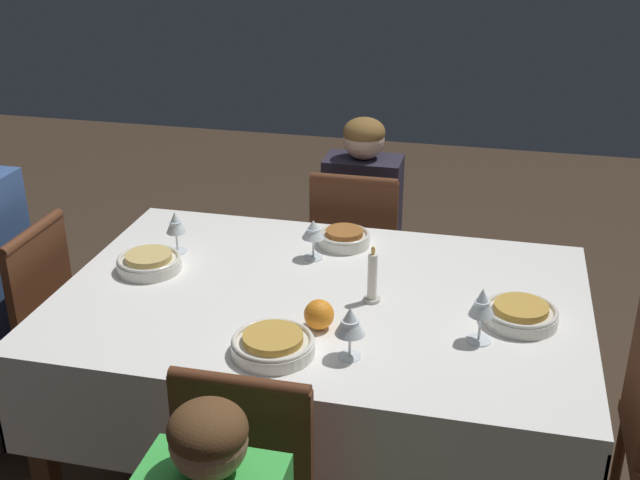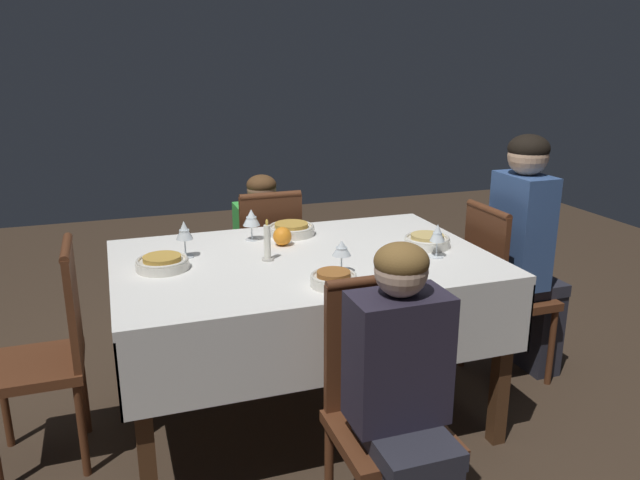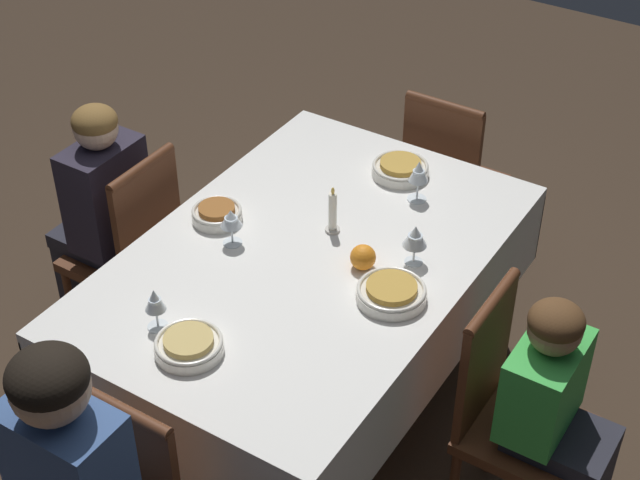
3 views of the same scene
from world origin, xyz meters
name	(u,v)px [view 3 (image 3 of 3)]	position (x,y,z in m)	size (l,w,h in m)	color
ground_plane	(308,414)	(0.00, 0.00, 0.00)	(8.00, 8.00, 0.00)	#3D2D21
dining_table	(307,275)	(0.00, 0.00, 0.68)	(1.57, 1.05, 0.77)	white
chair_north	(132,248)	(-0.03, 0.77, 0.50)	(0.36, 0.36, 0.91)	#562D19
chair_south	(508,410)	(-0.03, -0.77, 0.50)	(0.36, 0.36, 0.91)	#562D19
chair_east	(448,179)	(1.03, -0.03, 0.50)	(0.36, 0.36, 0.91)	#562D19
person_child_dark	(99,216)	(-0.03, 0.92, 0.59)	(0.30, 0.33, 1.07)	#282833
person_child_green	(559,423)	(-0.03, -0.92, 0.53)	(0.30, 0.33, 0.97)	#282833
bowl_west	(189,345)	(-0.57, 0.04, 0.80)	(0.20, 0.20, 0.06)	silver
wine_glass_west	(155,302)	(-0.54, 0.18, 0.87)	(0.06, 0.06, 0.14)	white
bowl_north	(217,213)	(-0.01, 0.36, 0.80)	(0.17, 0.17, 0.06)	silver
wine_glass_north	(231,220)	(-0.08, 0.24, 0.87)	(0.07, 0.07, 0.13)	white
bowl_south	(391,292)	(-0.05, -0.35, 0.80)	(0.22, 0.22, 0.06)	silver
wine_glass_south	(415,237)	(0.15, -0.32, 0.87)	(0.08, 0.08, 0.15)	white
bowl_east	(400,168)	(0.58, -0.03, 0.80)	(0.21, 0.21, 0.06)	silver
wine_glass_east	(419,173)	(0.47, -0.16, 0.88)	(0.07, 0.07, 0.16)	white
candle_centerpiece	(333,214)	(0.15, -0.01, 0.84)	(0.05, 0.05, 0.18)	beige
orange_fruit	(363,257)	(0.04, -0.19, 0.81)	(0.08, 0.08, 0.08)	orange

